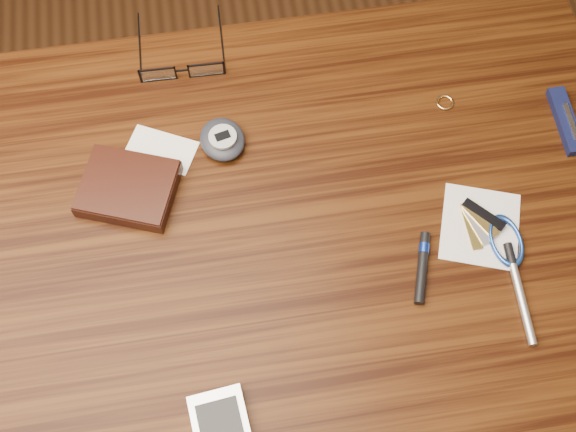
# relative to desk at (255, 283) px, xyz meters

# --- Properties ---
(ground) EXTENTS (3.80, 3.80, 0.00)m
(ground) POSITION_rel_desk_xyz_m (0.00, 0.00, -0.65)
(ground) COLOR #472814
(ground) RESTS_ON ground
(desk) EXTENTS (1.00, 0.70, 0.75)m
(desk) POSITION_rel_desk_xyz_m (0.00, 0.00, 0.00)
(desk) COLOR #321908
(desk) RESTS_ON ground
(wallet_and_card) EXTENTS (0.16, 0.16, 0.02)m
(wallet_and_card) POSITION_rel_desk_xyz_m (-0.14, 0.11, 0.11)
(wallet_and_card) COLOR black
(wallet_and_card) RESTS_ON desk
(eyeglasses) EXTENTS (0.12, 0.12, 0.03)m
(eyeglasses) POSITION_rel_desk_xyz_m (-0.06, 0.28, 0.11)
(eyeglasses) COLOR black
(eyeglasses) RESTS_ON desk
(gold_ring) EXTENTS (0.03, 0.03, 0.00)m
(gold_ring) POSITION_rel_desk_xyz_m (0.28, 0.18, 0.10)
(gold_ring) COLOR #EABE70
(gold_ring) RESTS_ON desk
(pedometer) EXTENTS (0.07, 0.08, 0.03)m
(pedometer) POSITION_rel_desk_xyz_m (-0.02, 0.16, 0.11)
(pedometer) COLOR #1F222B
(pedometer) RESTS_ON desk
(notepad_keys) EXTENTS (0.12, 0.13, 0.01)m
(notepad_keys) POSITION_rel_desk_xyz_m (0.29, -0.02, 0.11)
(notepad_keys) COLOR white
(notepad_keys) RESTS_ON desk
(pocket_knife) EXTENTS (0.02, 0.10, 0.01)m
(pocket_knife) POSITION_rel_desk_xyz_m (0.43, 0.12, 0.11)
(pocket_knife) COLOR #101739
(pocket_knife) RESTS_ON desk
(silver_pen) EXTENTS (0.02, 0.13, 0.01)m
(silver_pen) POSITION_rel_desk_xyz_m (0.30, -0.09, 0.11)
(silver_pen) COLOR silver
(silver_pen) RESTS_ON desk
(black_blue_pen) EXTENTS (0.04, 0.09, 0.01)m
(black_blue_pen) POSITION_rel_desk_xyz_m (0.20, -0.05, 0.11)
(black_blue_pen) COLOR black
(black_blue_pen) RESTS_ON desk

